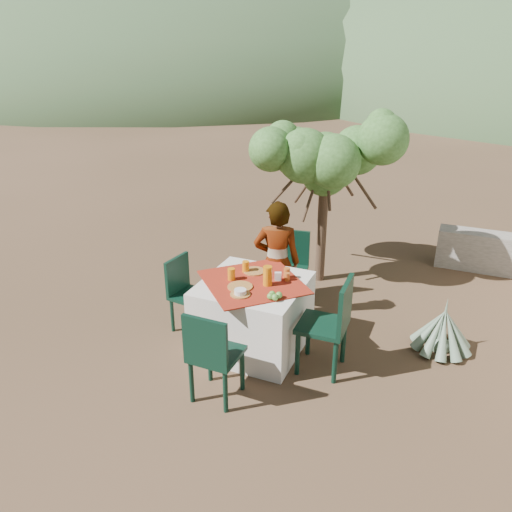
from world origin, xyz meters
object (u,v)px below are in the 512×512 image
at_px(chair_right, 331,322).
at_px(juice_pitcher, 268,276).
at_px(shrub_tree, 331,165).
at_px(agave, 443,331).
at_px(chair_left, 186,290).
at_px(chair_far, 291,264).
at_px(chair_near, 212,353).
at_px(table, 253,314).
at_px(person, 277,263).

xyz_separation_m(chair_right, juice_pitcher, (-0.69, 0.08, 0.32)).
height_order(shrub_tree, agave, shrub_tree).
distance_m(chair_left, juice_pitcher, 1.08).
bearing_deg(shrub_tree, chair_right, -72.98).
xyz_separation_m(chair_far, juice_pitcher, (0.15, -1.12, 0.36)).
height_order(chair_far, chair_right, chair_right).
distance_m(chair_far, chair_near, 2.06).
bearing_deg(juice_pitcher, chair_far, 97.53).
bearing_deg(shrub_tree, chair_near, -94.26).
bearing_deg(agave, chair_right, -140.69).
height_order(chair_far, shrub_tree, shrub_tree).
bearing_deg(chair_right, chair_left, -96.77).
relative_size(shrub_tree, agave, 2.94).
xyz_separation_m(agave, juice_pitcher, (-1.68, -0.73, 0.63)).
bearing_deg(chair_left, agave, -70.05).
height_order(table, juice_pitcher, juice_pitcher).
relative_size(chair_far, person, 0.63).
distance_m(chair_near, person, 1.60).
bearing_deg(chair_left, person, -50.19).
height_order(chair_right, person, person).
height_order(table, shrub_tree, shrub_tree).
bearing_deg(chair_near, chair_left, -48.81).
bearing_deg(chair_right, juice_pitcher, -98.42).
height_order(chair_near, chair_right, chair_right).
distance_m(shrub_tree, juice_pitcher, 2.05).
bearing_deg(juice_pitcher, chair_near, -98.18).
bearing_deg(shrub_tree, juice_pitcher, -92.32).
relative_size(shrub_tree, juice_pitcher, 9.89).
xyz_separation_m(chair_near, person, (-0.01, 1.58, 0.21)).
relative_size(chair_left, person, 0.59).
bearing_deg(chair_near, person, -88.97).
xyz_separation_m(person, agave, (1.83, 0.09, -0.49)).
relative_size(chair_far, chair_right, 0.92).
relative_size(chair_near, chair_right, 0.92).
xyz_separation_m(chair_left, chair_right, (1.70, -0.15, 0.08)).
distance_m(chair_far, shrub_tree, 1.36).
distance_m(chair_near, chair_right, 1.19).
height_order(chair_right, agave, chair_right).
xyz_separation_m(chair_near, agave, (1.82, 1.67, -0.28)).
bearing_deg(shrub_tree, table, -97.23).
xyz_separation_m(table, chair_left, (-0.84, 0.06, 0.09)).
xyz_separation_m(table, agave, (1.84, 0.71, -0.15)).
distance_m(chair_near, chair_left, 1.34).
xyz_separation_m(table, person, (0.02, 0.63, 0.34)).
xyz_separation_m(chair_left, juice_pitcher, (1.01, -0.07, 0.40)).
height_order(chair_near, shrub_tree, shrub_tree).
relative_size(table, juice_pitcher, 6.47).
distance_m(chair_right, person, 1.12).
relative_size(person, agave, 2.12).
height_order(chair_left, agave, chair_left).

